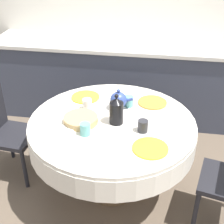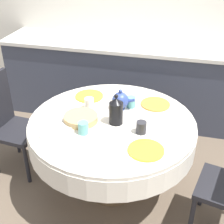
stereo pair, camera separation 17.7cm
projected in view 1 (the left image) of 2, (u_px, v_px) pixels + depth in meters
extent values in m
plane|color=brown|center=(112.00, 188.00, 2.86)|extent=(12.00, 12.00, 0.00)
cube|color=silver|center=(135.00, 3.00, 3.63)|extent=(7.00, 0.05, 2.60)
cube|color=#383D4C|center=(130.00, 82.00, 3.78)|extent=(3.20, 0.60, 0.89)
cube|color=beige|center=(131.00, 45.00, 3.54)|extent=(3.24, 0.64, 0.04)
cylinder|color=brown|center=(112.00, 187.00, 2.85)|extent=(0.44, 0.44, 0.04)
cylinder|color=brown|center=(112.00, 164.00, 2.72)|extent=(0.11, 0.11, 0.49)
cylinder|color=silver|center=(112.00, 133.00, 2.55)|extent=(1.34, 1.34, 0.18)
cylinder|color=silver|center=(112.00, 122.00, 2.49)|extent=(1.33, 1.33, 0.03)
cylinder|color=black|center=(195.00, 212.00, 2.37)|extent=(0.04, 0.04, 0.40)
cylinder|color=black|center=(202.00, 182.00, 2.65)|extent=(0.04, 0.04, 0.40)
cube|color=black|center=(13.00, 136.00, 2.86)|extent=(0.44, 0.44, 0.04)
cylinder|color=black|center=(42.00, 147.00, 3.08)|extent=(0.04, 0.04, 0.40)
cylinder|color=black|center=(25.00, 170.00, 2.78)|extent=(0.04, 0.04, 0.40)
cylinder|color=black|center=(10.00, 141.00, 3.15)|extent=(0.04, 0.04, 0.40)
cylinder|color=white|center=(57.00, 135.00, 2.31)|extent=(0.25, 0.25, 0.01)
cylinder|color=#5BA39E|center=(85.00, 129.00, 2.30)|extent=(0.08, 0.08, 0.10)
cylinder|color=yellow|center=(150.00, 148.00, 2.17)|extent=(0.25, 0.25, 0.01)
cylinder|color=#28282D|center=(143.00, 126.00, 2.33)|extent=(0.08, 0.08, 0.10)
cylinder|color=yellow|center=(85.00, 97.00, 2.82)|extent=(0.25, 0.25, 0.01)
cylinder|color=white|center=(87.00, 104.00, 2.62)|extent=(0.08, 0.08, 0.10)
cylinder|color=orange|center=(152.00, 102.00, 2.73)|extent=(0.25, 0.25, 0.01)
cylinder|color=#5BA39E|center=(129.00, 101.00, 2.66)|extent=(0.08, 0.08, 0.10)
cylinder|color=black|center=(116.00, 113.00, 2.42)|extent=(0.11, 0.11, 0.18)
cone|color=black|center=(116.00, 100.00, 2.36)|extent=(0.10, 0.10, 0.04)
sphere|color=black|center=(116.00, 96.00, 2.34)|extent=(0.03, 0.03, 0.03)
cylinder|color=#33478E|center=(118.00, 108.00, 2.65)|extent=(0.08, 0.08, 0.01)
sphere|color=#33478E|center=(118.00, 100.00, 2.61)|extent=(0.14, 0.14, 0.14)
cylinder|color=#33478E|center=(128.00, 100.00, 2.59)|extent=(0.08, 0.03, 0.05)
sphere|color=#33478E|center=(119.00, 91.00, 2.56)|extent=(0.03, 0.03, 0.03)
cylinder|color=tan|center=(81.00, 120.00, 2.45)|extent=(0.27, 0.27, 0.05)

